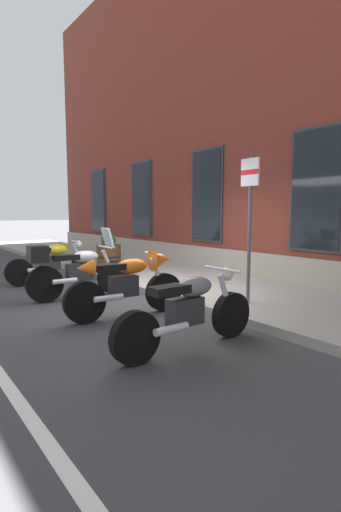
# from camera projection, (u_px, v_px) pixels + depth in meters

# --- Properties ---
(ground_plane) EXTENTS (140.00, 140.00, 0.00)m
(ground_plane) POSITION_uv_depth(u_px,v_px,m) (151.00, 297.00, 7.30)
(ground_plane) COLOR #38383A
(sidewalk) EXTENTS (28.86, 2.98, 0.14)m
(sidewalk) POSITION_uv_depth(u_px,v_px,m) (207.00, 285.00, 8.19)
(sidewalk) COLOR gray
(sidewalk) RESTS_ON ground_plane
(brick_pub_facade) EXTENTS (22.86, 7.40, 9.78)m
(brick_pub_facade) POSITION_uv_depth(u_px,v_px,m) (341.00, 99.00, 10.70)
(brick_pub_facade) COLOR maroon
(brick_pub_facade) RESTS_ON ground_plane
(motorcycle_yellow_naked) EXTENTS (0.62, 2.09, 0.98)m
(motorcycle_yellow_naked) POSITION_uv_depth(u_px,v_px,m) (53.00, 263.00, 8.71)
(motorcycle_yellow_naked) COLOR black
(motorcycle_yellow_naked) RESTS_ON ground_plane
(motorcycle_silver_touring) EXTENTS (0.62, 2.06, 1.35)m
(motorcycle_silver_touring) POSITION_uv_depth(u_px,v_px,m) (75.00, 270.00, 7.12)
(motorcycle_silver_touring) COLOR black
(motorcycle_silver_touring) RESTS_ON ground_plane
(motorcycle_orange_sport) EXTENTS (0.62, 2.01, 1.06)m
(motorcycle_orange_sport) POSITION_uv_depth(u_px,v_px,m) (131.00, 281.00, 5.92)
(motorcycle_orange_sport) COLOR black
(motorcycle_orange_sport) RESTS_ON ground_plane
(motorcycle_grey_naked) EXTENTS (0.62, 2.11, 0.95)m
(motorcycle_grey_naked) POSITION_uv_depth(u_px,v_px,m) (190.00, 311.00, 4.50)
(motorcycle_grey_naked) COLOR black
(motorcycle_grey_naked) RESTS_ON ground_plane
(parking_sign) EXTENTS (0.36, 0.07, 2.41)m
(parking_sign) POSITION_uv_depth(u_px,v_px,m) (250.00, 210.00, 6.09)
(parking_sign) COLOR #4C4C51
(parking_sign) RESTS_ON sidewalk
(barrel_planter) EXTENTS (0.69, 0.69, 0.97)m
(barrel_planter) POSITION_uv_depth(u_px,v_px,m) (109.00, 253.00, 10.22)
(barrel_planter) COLOR brown
(barrel_planter) RESTS_ON sidewalk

